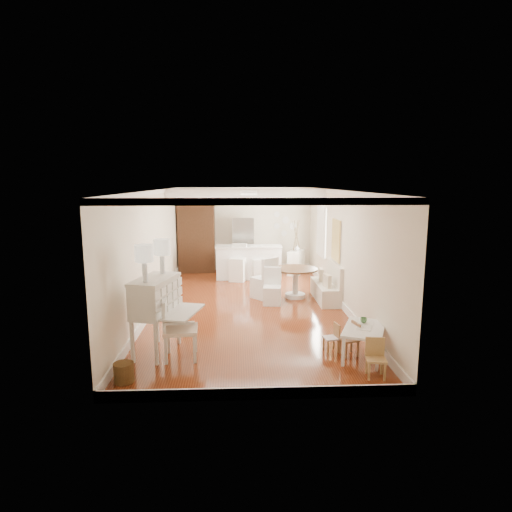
{
  "coord_description": "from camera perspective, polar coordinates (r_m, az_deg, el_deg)",
  "views": [
    {
      "loc": [
        -0.28,
        -10.02,
        3.01
      ],
      "look_at": [
        0.2,
        0.3,
        1.2
      ],
      "focal_mm": 30.0,
      "sensor_mm": 36.0,
      "label": 1
    }
  ],
  "objects": [
    {
      "name": "kids_chair_b",
      "position": [
        7.88,
        9.98,
        -10.65
      ],
      "size": [
        0.29,
        0.29,
        0.52
      ],
      "primitive_type": "cube",
      "rotation": [
        0.0,
        0.0,
        -1.38
      ],
      "color": "#A3784A",
      "rests_on": "ground"
    },
    {
      "name": "kids_table",
      "position": [
        7.74,
        14.15,
        -11.11
      ],
      "size": [
        1.02,
        1.24,
        0.54
      ],
      "primitive_type": "cube",
      "rotation": [
        0.0,
        0.0,
        -0.4
      ],
      "color": "silver",
      "rests_on": "ground"
    },
    {
      "name": "banquette",
      "position": [
        11.05,
        9.28,
        -3.36
      ],
      "size": [
        0.52,
        1.6,
        0.98
      ],
      "primitive_type": "cube",
      "color": "silver",
      "rests_on": "ground"
    },
    {
      "name": "dining_table",
      "position": [
        11.22,
        5.26,
        -3.59
      ],
      "size": [
        1.44,
        1.44,
        0.78
      ],
      "primitive_type": "cylinder",
      "rotation": [
        0.0,
        0.0,
        -0.31
      ],
      "color": "#4E2F19",
      "rests_on": "ground"
    },
    {
      "name": "slip_chair_near",
      "position": [
        10.57,
        2.17,
        -4.07
      ],
      "size": [
        0.48,
        0.5,
        0.9
      ],
      "primitive_type": "cube",
      "rotation": [
        0.0,
        0.0,
        -0.12
      ],
      "color": "white",
      "rests_on": "ground"
    },
    {
      "name": "branch_vase",
      "position": [
        13.94,
        5.52,
        1.06
      ],
      "size": [
        0.18,
        0.18,
        0.18
      ],
      "primitive_type": "imported",
      "rotation": [
        0.0,
        0.0,
        0.05
      ],
      "color": "silver",
      "rests_on": "sideboard"
    },
    {
      "name": "gustavian_armchair",
      "position": [
        7.51,
        -10.02,
        -9.49
      ],
      "size": [
        0.65,
        0.65,
        1.06
      ],
      "primitive_type": "cube",
      "rotation": [
        0.0,
        0.0,
        1.64
      ],
      "color": "silver",
      "rests_on": "ground"
    },
    {
      "name": "bar_stool_right",
      "position": [
        13.15,
        0.36,
        -0.95
      ],
      "size": [
        0.5,
        0.5,
        1.05
      ],
      "primitive_type": "cube",
      "rotation": [
        0.0,
        0.0,
        0.22
      ],
      "color": "silver",
      "rests_on": "ground"
    },
    {
      "name": "pantry_cabinet",
      "position": [
        14.38,
        -7.91,
        2.42
      ],
      "size": [
        1.2,
        0.6,
        2.3
      ],
      "primitive_type": "cube",
      "color": "#381E11",
      "rests_on": "ground"
    },
    {
      "name": "kids_chair_c",
      "position": [
        7.04,
        15.71,
        -13.02
      ],
      "size": [
        0.33,
        0.33,
        0.62
      ],
      "primitive_type": "cube",
      "rotation": [
        0.0,
        0.0,
        -0.13
      ],
      "color": "#AE864F",
      "rests_on": "ground"
    },
    {
      "name": "sideboard",
      "position": [
        14.05,
        5.33,
        -0.85
      ],
      "size": [
        0.65,
        0.89,
        0.77
      ],
      "primitive_type": "cube",
      "rotation": [
        0.0,
        0.0,
        -0.41
      ],
      "color": "silver",
      "rests_on": "ground"
    },
    {
      "name": "breakfast_counter",
      "position": [
        13.36,
        -0.98,
        -0.82
      ],
      "size": [
        2.05,
        0.65,
        1.03
      ],
      "primitive_type": "cube",
      "color": "white",
      "rests_on": "ground"
    },
    {
      "name": "room",
      "position": [
        10.4,
        -0.89,
        4.27
      ],
      "size": [
        9.0,
        9.04,
        2.82
      ],
      "color": "brown",
      "rests_on": "ground"
    },
    {
      "name": "slip_chair_far",
      "position": [
        11.11,
        1.07,
        -2.88
      ],
      "size": [
        0.74,
        0.74,
        1.09
      ],
      "primitive_type": "cube",
      "rotation": [
        0.0,
        0.0,
        -2.46
      ],
      "color": "silver",
      "rests_on": "ground"
    },
    {
      "name": "fridge",
      "position": [
        14.34,
        -0.31,
        1.49
      ],
      "size": [
        0.75,
        0.65,
        1.8
      ],
      "primitive_type": "imported",
      "color": "silver",
      "rests_on": "ground"
    },
    {
      "name": "secretary_bureau",
      "position": [
        7.77,
        -13.19,
        -7.74
      ],
      "size": [
        1.31,
        1.33,
        1.37
      ],
      "primitive_type": "cube",
      "rotation": [
        0.0,
        0.0,
        -0.25
      ],
      "color": "silver",
      "rests_on": "ground"
    },
    {
      "name": "wicker_basket",
      "position": [
        7.0,
        -17.22,
        -14.62
      ],
      "size": [
        0.31,
        0.31,
        0.3
      ],
      "primitive_type": "cylinder",
      "rotation": [
        0.0,
        0.0,
        -0.0
      ],
      "color": "#54381A",
      "rests_on": "ground"
    },
    {
      "name": "kids_chair_a",
      "position": [
        7.77,
        12.31,
        -10.73
      ],
      "size": [
        0.35,
        0.35,
        0.6
      ],
      "primitive_type": "cube",
      "rotation": [
        0.0,
        0.0,
        -1.32
      ],
      "color": "#9C6C47",
      "rests_on": "ground"
    },
    {
      "name": "bar_stool_left",
      "position": [
        12.99,
        -2.45,
        -0.91
      ],
      "size": [
        0.56,
        0.56,
        1.13
      ],
      "primitive_type": "cube",
      "rotation": [
        0.0,
        0.0,
        -0.27
      ],
      "color": "white",
      "rests_on": "ground"
    },
    {
      "name": "pencil_cup",
      "position": [
        7.88,
        14.16,
        -8.3
      ],
      "size": [
        0.14,
        0.14,
        0.09
      ],
      "primitive_type": "imported",
      "rotation": [
        0.0,
        0.0,
        -0.19
      ],
      "color": "#528E55",
      "rests_on": "kids_table"
    }
  ]
}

